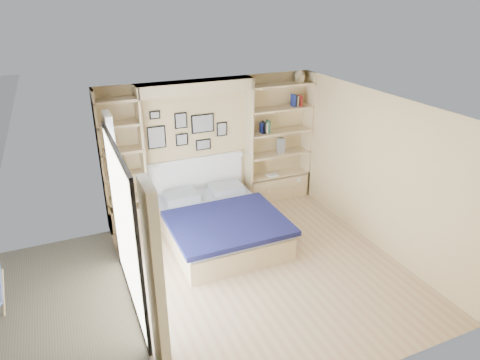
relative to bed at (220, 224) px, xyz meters
name	(u,v)px	position (x,y,z in m)	size (l,w,h in m)	color
ground	(263,267)	(0.31, -1.05, -0.28)	(4.50, 4.50, 0.00)	tan
room_shell	(204,171)	(-0.08, 0.47, 0.79)	(4.50, 4.50, 4.50)	tan
bed	(220,224)	(0.00, 0.00, 0.00)	(1.82, 2.32, 1.07)	#CDB285
photo_gallery	(187,131)	(-0.15, 1.17, 1.32)	(1.48, 0.02, 0.82)	black
reading_lamps	(200,160)	(0.01, 0.95, 0.82)	(1.92, 0.12, 0.15)	silver
shelf_decor	(267,120)	(1.38, 1.02, 1.39)	(3.56, 0.23, 2.03)	#A51E1E
deck	(0,336)	(-3.29, -1.05, -0.28)	(3.20, 4.00, 0.05)	#685F4D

